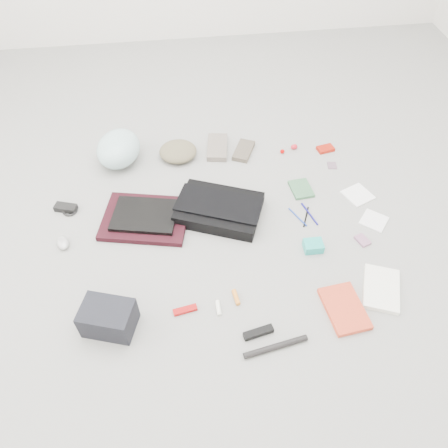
{
  "coord_description": "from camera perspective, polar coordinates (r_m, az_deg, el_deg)",
  "views": [
    {
      "loc": [
        -0.18,
        -1.35,
        1.59
      ],
      "look_at": [
        0.0,
        0.0,
        0.05
      ],
      "focal_mm": 35.0,
      "sensor_mm": 36.0,
      "label": 1
    }
  ],
  "objects": [
    {
      "name": "card_deck",
      "position": [
        2.15,
        17.64,
        -2.04
      ],
      "size": [
        0.07,
        0.08,
        0.01
      ],
      "primitive_type": "cube",
      "rotation": [
        0.0,
        0.0,
        0.36
      ],
      "color": "#A16B8D",
      "rests_on": "ground_plane"
    },
    {
      "name": "lollipop_a",
      "position": [
        2.52,
        7.63,
        9.37
      ],
      "size": [
        0.03,
        0.03,
        0.02
      ],
      "primitive_type": "sphere",
      "rotation": [
        0.0,
        0.0,
        0.2
      ],
      "color": "#B80000",
      "rests_on": "ground_plane"
    },
    {
      "name": "toiletry_tube_orange",
      "position": [
        1.86,
        1.58,
        -9.54
      ],
      "size": [
        0.03,
        0.07,
        0.02
      ],
      "primitive_type": "cylinder",
      "rotation": [
        1.57,
        0.0,
        0.13
      ],
      "color": "orange",
      "rests_on": "ground_plane"
    },
    {
      "name": "multitool",
      "position": [
        1.84,
        -5.1,
        -11.12
      ],
      "size": [
        0.1,
        0.04,
        0.02
      ],
      "primitive_type": "cube",
      "rotation": [
        0.0,
        0.0,
        0.17
      ],
      "color": "#9F0909",
      "rests_on": "ground_plane"
    },
    {
      "name": "beanie",
      "position": [
        2.48,
        -6.03,
        9.42
      ],
      "size": [
        0.22,
        0.21,
        0.07
      ],
      "primitive_type": "ellipsoid",
      "rotation": [
        0.0,
        0.0,
        -0.07
      ],
      "color": "#6D6348",
      "rests_on": "ground_plane"
    },
    {
      "name": "laptop",
      "position": [
        2.14,
        -10.31,
        1.15
      ],
      "size": [
        0.35,
        0.28,
        0.02
      ],
      "primitive_type": "cube",
      "rotation": [
        0.0,
        0.0,
        -0.22
      ],
      "color": "black",
      "rests_on": "laptop_sleeve"
    },
    {
      "name": "cable_coil",
      "position": [
        2.31,
        -19.46,
        1.65
      ],
      "size": [
        0.08,
        0.08,
        0.01
      ],
      "primitive_type": "torus",
      "rotation": [
        0.0,
        0.0,
        0.02
      ],
      "color": "black",
      "rests_on": "ground_plane"
    },
    {
      "name": "u_lock",
      "position": [
        1.78,
        4.51,
        -13.94
      ],
      "size": [
        0.13,
        0.05,
        0.02
      ],
      "primitive_type": "cube",
      "rotation": [
        0.0,
        0.0,
        0.2
      ],
      "color": "black",
      "rests_on": "ground_plane"
    },
    {
      "name": "altoids_tin",
      "position": [
        2.59,
        13.11,
        9.55
      ],
      "size": [
        0.1,
        0.08,
        0.02
      ],
      "primitive_type": "cube",
      "rotation": [
        0.0,
        0.0,
        0.21
      ],
      "color": "#AA190B",
      "rests_on": "ground_plane"
    },
    {
      "name": "pen_navy",
      "position": [
        2.2,
        11.1,
        1.32
      ],
      "size": [
        0.05,
        0.15,
        0.01
      ],
      "primitive_type": "cylinder",
      "rotation": [
        1.57,
        0.0,
        0.26
      ],
      "color": "navy",
      "rests_on": "ground_plane"
    },
    {
      "name": "notepad",
      "position": [
        2.32,
        10.04,
        4.54
      ],
      "size": [
        0.11,
        0.15,
        0.02
      ],
      "primitive_type": "cube",
      "rotation": [
        0.0,
        0.0,
        0.1
      ],
      "color": "#366642",
      "rests_on": "ground_plane"
    },
    {
      "name": "lollipop_b",
      "position": [
        2.56,
        9.03,
        9.91
      ],
      "size": [
        0.03,
        0.03,
        0.03
      ],
      "primitive_type": "sphere",
      "rotation": [
        0.0,
        0.0,
        -0.17
      ],
      "color": "red",
      "rests_on": "ground_plane"
    },
    {
      "name": "mouse",
      "position": [
        2.16,
        -20.31,
        -2.3
      ],
      "size": [
        0.08,
        0.1,
        0.03
      ],
      "primitive_type": "ellipsoid",
      "rotation": [
        0.0,
        0.0,
        0.31
      ],
      "color": "#A3A3A3",
      "rests_on": "ground_plane"
    },
    {
      "name": "book_white",
      "position": [
        2.0,
        19.85,
        -7.95
      ],
      "size": [
        0.22,
        0.26,
        0.02
      ],
      "primitive_type": "cube",
      "rotation": [
        0.0,
        0.0,
        -0.39
      ],
      "color": "white",
      "rests_on": "ground_plane"
    },
    {
      "name": "power_brick",
      "position": [
        2.31,
        -19.97,
        2.01
      ],
      "size": [
        0.12,
        0.08,
        0.03
      ],
      "primitive_type": "cube",
      "rotation": [
        0.0,
        0.0,
        -0.32
      ],
      "color": "black",
      "rests_on": "ground_plane"
    },
    {
      "name": "napkin_bottom",
      "position": [
        2.26,
        18.99,
        0.43
      ],
      "size": [
        0.16,
        0.16,
        0.01
      ],
      "primitive_type": "cube",
      "rotation": [
        0.0,
        0.0,
        0.86
      ],
      "color": "white",
      "rests_on": "ground_plane"
    },
    {
      "name": "stamp_sheet",
      "position": [
        2.5,
        13.93,
        7.44
      ],
      "size": [
        0.06,
        0.07,
        0.0
      ],
      "primitive_type": "cube",
      "rotation": [
        0.0,
        0.0,
        -0.15
      ],
      "color": "slate",
      "rests_on": "ground_plane"
    },
    {
      "name": "book_red",
      "position": [
        1.9,
        15.44,
        -10.6
      ],
      "size": [
        0.17,
        0.24,
        0.02
      ],
      "primitive_type": "cube",
      "rotation": [
        0.0,
        0.0,
        0.11
      ],
      "color": "#EA4829",
      "rests_on": "ground_plane"
    },
    {
      "name": "napkin_top",
      "position": [
        2.36,
        17.07,
        3.66
      ],
      "size": [
        0.17,
        0.17,
        0.01
      ],
      "primitive_type": "cube",
      "rotation": [
        0.0,
        0.0,
        0.39
      ],
      "color": "white",
      "rests_on": "ground_plane"
    },
    {
      "name": "toiletry_tube_white",
      "position": [
        1.84,
        -0.74,
        -10.91
      ],
      "size": [
        0.02,
        0.07,
        0.02
      ],
      "primitive_type": "cylinder",
      "rotation": [
        1.57,
        0.0,
        0.01
      ],
      "color": "white",
      "rests_on": "ground_plane"
    },
    {
      "name": "accordion_wallet",
      "position": [
        2.05,
        11.57,
        -2.82
      ],
      "size": [
        0.09,
        0.07,
        0.04
      ],
      "primitive_type": "cube",
      "rotation": [
        0.0,
        0.0,
        -0.01
      ],
      "color": "#22B8AB",
      "rests_on": "ground_plane"
    },
    {
      "name": "bike_helmet",
      "position": [
        2.47,
        -13.61,
        9.54
      ],
      "size": [
        0.3,
        0.34,
        0.17
      ],
      "primitive_type": "ellipsoid",
      "rotation": [
        0.0,
        0.0,
        -0.28
      ],
      "color": "silver",
      "rests_on": "ground_plane"
    },
    {
      "name": "bike_pump",
      "position": [
        1.76,
        6.78,
        -15.62
      ],
      "size": [
        0.26,
        0.07,
        0.02
      ],
      "primitive_type": "cylinder",
      "rotation": [
        0.0,
        1.57,
        0.17
      ],
      "color": "black",
      "rests_on": "ground_plane"
    },
    {
      "name": "mitten_left",
      "position": [
        2.53,
        -0.88,
        9.99
      ],
      "size": [
        0.14,
        0.23,
        0.03
      ],
      "primitive_type": "cube",
      "rotation": [
        0.0,
        0.0,
        -0.16
      ],
      "color": "slate",
      "rests_on": "ground_plane"
    },
    {
      "name": "camera_bag",
      "position": [
        1.81,
        -14.86,
        -11.78
      ],
      "size": [
        0.23,
        0.2,
        0.13
      ],
      "primitive_type": "cube",
      "rotation": [
        0.0,
        0.0,
        -0.32
      ],
      "color": "black",
      "rests_on": "ground_plane"
    },
    {
      "name": "ground_plane",
      "position": [
        2.09,
        0.0,
        -0.91
      ],
      "size": [
        4.0,
        4.0,
        0.0
      ],
      "primitive_type": "plane",
      "color": "gray"
    },
    {
      "name": "bag_flap",
      "position": [
        2.12,
        -0.65,
        2.64
      ],
      "size": [
        0.45,
        0.33,
        0.01
      ],
      "primitive_type": "cube",
      "rotation": [
        0.0,
        0.0,
        -0.39
      ],
      "color": "black",
      "rests_on": "messenger_bag"
    },
    {
      "name": "messenger_bag",
      "position": [
        2.14,
        -0.64,
        1.92
      ],
      "size": [
        0.47,
        0.41,
        0.07
      ],
      "primitive_type": "cube",
      "rotation": [
        0.0,
        0.0,
        -0.39
      ],
      "color": "black",
      "rests_on": "ground_plane"
    },
    {
      "name": "pen_black",
      "position": [
        2.19,
        10.66,
        0.93
      ],
      "size": [
        0.06,
        0.13,
        0.01
      ],
      "primitive_type": "cylinder",
      "rotation": [
        1.57,
        0.0,
        -0.42
      ],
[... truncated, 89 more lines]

